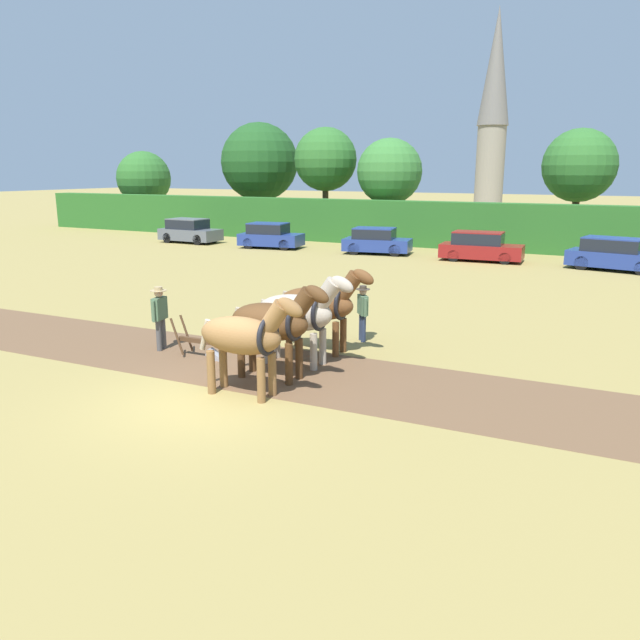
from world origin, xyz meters
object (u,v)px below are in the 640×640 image
at_px(tree_center_left, 326,160).
at_px(parked_car_left, 270,236).
at_px(tree_left, 259,162).
at_px(parked_car_far_left, 190,231).
at_px(tree_center, 389,172).
at_px(farmer_beside_team, 363,309).
at_px(tree_far_left, 144,179).
at_px(church_spire, 493,110).
at_px(parked_car_center_left, 376,241).
at_px(draft_horse_lead_left, 245,336).
at_px(parked_car_center, 480,247).
at_px(plow, 203,346).
at_px(parked_car_center_right, 615,255).
at_px(tree_center_right, 579,166).
at_px(draft_horse_trail_left, 298,313).
at_px(draft_horse_trail_right, 320,304).
at_px(farmer_at_plow, 160,313).
at_px(draft_horse_lead_right, 274,322).

xyz_separation_m(tree_center_left, parked_car_left, (0.33, -8.29, -4.70)).
xyz_separation_m(tree_left, parked_car_far_left, (0.48, -9.57, -4.56)).
xyz_separation_m(tree_center, farmer_beside_team, (8.84, -24.94, -3.69)).
bearing_deg(tree_center, tree_left, 170.40).
bearing_deg(parked_car_far_left, tree_far_left, 144.04).
relative_size(church_spire, parked_car_center_left, 4.91).
relative_size(draft_horse_lead_left, parked_car_center_left, 0.64).
height_order(parked_car_center_left, parked_car_center, parked_car_center).
distance_m(draft_horse_lead_left, plow, 3.24).
bearing_deg(farmer_beside_team, parked_car_center, 52.82).
bearing_deg(church_spire, parked_car_center_right, -67.59).
bearing_deg(tree_center, church_spire, 86.57).
relative_size(tree_far_left, tree_center_right, 0.88).
xyz_separation_m(parked_car_far_left, parked_car_center_right, (25.76, -0.04, -0.01)).
height_order(draft_horse_trail_left, draft_horse_trail_right, draft_horse_trail_left).
relative_size(tree_center, draft_horse_trail_left, 2.50).
distance_m(tree_center_left, draft_horse_lead_left, 33.83).
xyz_separation_m(tree_left, plow, (17.48, -30.33, -5.02)).
bearing_deg(farmer_at_plow, tree_center_left, 99.27).
bearing_deg(tree_left, draft_horse_trail_left, -56.09).
relative_size(plow, parked_car_center, 0.34).
height_order(tree_left, draft_horse_trail_right, tree_left).
distance_m(tree_center_right, draft_horse_trail_right, 28.32).
height_order(tree_center, draft_horse_trail_left, tree_center).
relative_size(draft_horse_trail_left, farmer_beside_team, 1.71).
distance_m(draft_horse_lead_left, draft_horse_trail_right, 3.68).
bearing_deg(tree_far_left, farmer_at_plow, -47.19).
bearing_deg(draft_horse_trail_left, tree_center, 105.06).
distance_m(draft_horse_trail_left, parked_car_center, 20.29).
distance_m(farmer_at_plow, parked_car_left, 22.53).
distance_m(farmer_beside_team, parked_car_left, 22.02).
bearing_deg(parked_car_center, tree_center, 133.99).
bearing_deg(parked_car_left, parked_car_center, -6.82).
bearing_deg(tree_center_right, farmer_at_plow, -104.13).
bearing_deg(draft_horse_trail_left, draft_horse_lead_right, -90.24).
bearing_deg(tree_center, draft_horse_trail_left, -73.33).
bearing_deg(tree_center_right, farmer_beside_team, -96.46).
relative_size(tree_far_left, parked_car_left, 1.56).
distance_m(tree_left, tree_center_left, 6.63).
height_order(tree_far_left, church_spire, church_spire).
bearing_deg(parked_car_center, tree_left, 151.04).
bearing_deg(parked_car_left, draft_horse_trail_right, -63.17).
xyz_separation_m(plow, parked_car_far_left, (-17.00, 20.76, 0.45)).
bearing_deg(parked_car_center_right, tree_center_right, 118.00).
bearing_deg(draft_horse_lead_right, farmer_beside_team, 80.93).
bearing_deg(tree_far_left, tree_left, 2.06).
bearing_deg(church_spire, parked_car_center_left, -88.88).
height_order(tree_center_right, parked_car_far_left, tree_center_right).
xyz_separation_m(tree_center_left, tree_center_right, (16.97, 0.79, -0.47)).
xyz_separation_m(draft_horse_lead_left, parked_car_far_left, (-19.52, 22.53, -0.55)).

